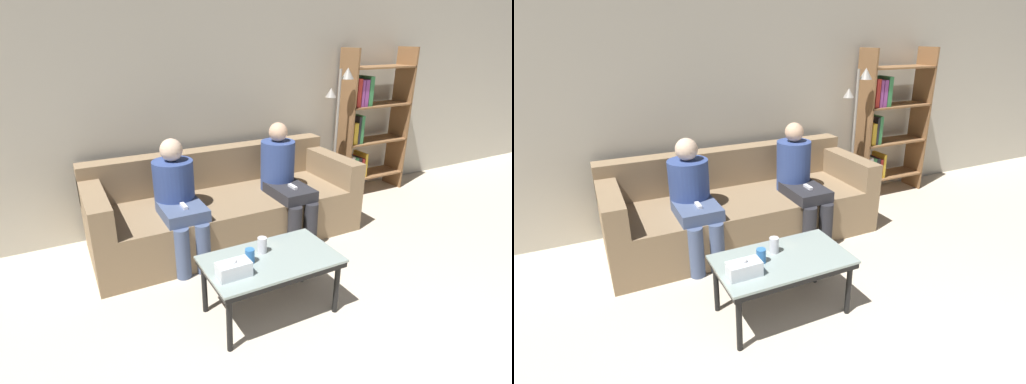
# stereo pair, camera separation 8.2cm
# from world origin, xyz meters

# --- Properties ---
(wall_back) EXTENTS (12.00, 0.06, 2.60)m
(wall_back) POSITION_xyz_m (0.00, 4.08, 1.30)
(wall_back) COLOR #B7B2A3
(wall_back) RESTS_ON ground_plane
(couch) EXTENTS (2.57, 0.97, 0.83)m
(couch) POSITION_xyz_m (0.00, 3.52, 0.31)
(couch) COLOR #897051
(couch) RESTS_ON ground_plane
(coffee_table) EXTENTS (0.94, 0.54, 0.45)m
(coffee_table) POSITION_xyz_m (-0.20, 2.26, 0.40)
(coffee_table) COLOR #8C9E99
(coffee_table) RESTS_ON ground_plane
(cup_near_left) EXTENTS (0.07, 0.07, 0.12)m
(cup_near_left) POSITION_xyz_m (-0.21, 2.36, 0.51)
(cup_near_left) COLOR silver
(cup_near_left) RESTS_ON coffee_table
(cup_near_right) EXTENTS (0.07, 0.07, 0.10)m
(cup_near_right) POSITION_xyz_m (-0.35, 2.27, 0.50)
(cup_near_right) COLOR #3372BF
(cup_near_right) RESTS_ON coffee_table
(tissue_box) EXTENTS (0.22, 0.12, 0.13)m
(tissue_box) POSITION_xyz_m (-0.52, 2.17, 0.50)
(tissue_box) COLOR silver
(tissue_box) RESTS_ON coffee_table
(bookshelf) EXTENTS (0.92, 0.32, 1.77)m
(bookshelf) POSITION_xyz_m (2.03, 3.85, 0.87)
(bookshelf) COLOR brown
(bookshelf) RESTS_ON ground_plane
(standing_lamp) EXTENTS (0.31, 0.26, 1.57)m
(standing_lamp) POSITION_xyz_m (1.48, 3.71, 0.96)
(standing_lamp) COLOR gray
(standing_lamp) RESTS_ON ground_plane
(seated_person_left_end) EXTENTS (0.36, 0.67, 1.09)m
(seated_person_left_end) POSITION_xyz_m (-0.53, 3.31, 0.60)
(seated_person_left_end) COLOR #47567A
(seated_person_left_end) RESTS_ON ground_plane
(seated_person_mid_left) EXTENTS (0.34, 0.72, 1.12)m
(seated_person_mid_left) POSITION_xyz_m (0.53, 3.29, 0.61)
(seated_person_mid_left) COLOR #28282D
(seated_person_mid_left) RESTS_ON ground_plane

